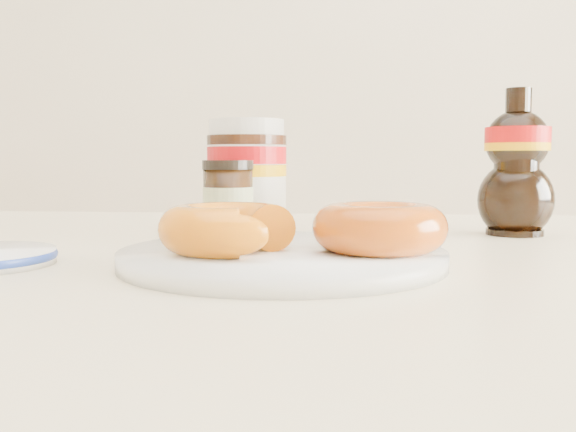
# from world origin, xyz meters

# --- Properties ---
(dining_table) EXTENTS (1.40, 0.90, 0.75)m
(dining_table) POSITION_xyz_m (0.00, 0.10, 0.67)
(dining_table) COLOR beige
(dining_table) RESTS_ON ground
(plate) EXTENTS (0.26, 0.26, 0.01)m
(plate) POSITION_xyz_m (-0.01, 0.05, 0.76)
(plate) COLOR white
(plate) RESTS_ON dining_table
(donut_bitten) EXTENTS (0.13, 0.13, 0.04)m
(donut_bitten) POSITION_xyz_m (-0.05, 0.03, 0.78)
(donut_bitten) COLOR #D65B0C
(donut_bitten) RESTS_ON plate
(donut_whole) EXTENTS (0.11, 0.11, 0.04)m
(donut_whole) POSITION_xyz_m (0.07, 0.05, 0.78)
(donut_whole) COLOR #AF3E0B
(donut_whole) RESTS_ON plate
(nutella_jar) EXTENTS (0.09, 0.09, 0.13)m
(nutella_jar) POSITION_xyz_m (-0.07, 0.29, 0.82)
(nutella_jar) COLOR white
(nutella_jar) RESTS_ON dining_table
(syrup_bottle) EXTENTS (0.10, 0.09, 0.16)m
(syrup_bottle) POSITION_xyz_m (0.23, 0.28, 0.83)
(syrup_bottle) COLOR black
(syrup_bottle) RESTS_ON dining_table
(dark_jar) EXTENTS (0.05, 0.05, 0.08)m
(dark_jar) POSITION_xyz_m (-0.08, 0.20, 0.79)
(dark_jar) COLOR black
(dark_jar) RESTS_ON dining_table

